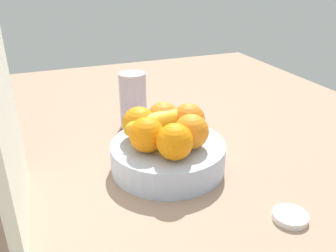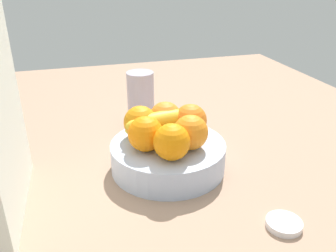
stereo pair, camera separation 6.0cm
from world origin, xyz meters
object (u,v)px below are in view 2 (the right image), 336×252
(orange_front_right, at_px, (190,132))
(cutting_board, at_px, (1,116))
(orange_back_right, at_px, (140,122))
(orange_back_left, at_px, (165,118))
(orange_front_left, at_px, (172,142))
(jar_lid, at_px, (284,224))
(orange_top_stack, at_px, (145,133))
(fruit_bowl, at_px, (168,156))
(orange_center, at_px, (190,120))
(thermos_tumbler, at_px, (141,100))
(banana_bunch, at_px, (164,124))

(orange_front_right, relative_size, cutting_board, 0.20)
(orange_back_right, bearing_deg, orange_back_left, -81.40)
(orange_front_left, relative_size, orange_back_left, 1.00)
(jar_lid, bearing_deg, orange_top_stack, 39.60)
(fruit_bowl, bearing_deg, jar_lid, -150.33)
(orange_center, bearing_deg, orange_front_left, 141.72)
(orange_front_right, height_order, cutting_board, cutting_board)
(orange_back_right, distance_m, orange_top_stack, 0.06)
(orange_front_left, distance_m, orange_back_right, 0.11)
(orange_front_left, xyz_separation_m, orange_center, (0.09, -0.07, 0.00))
(orange_back_left, xyz_separation_m, jar_lid, (-0.29, -0.13, -0.09))
(fruit_bowl, bearing_deg, orange_front_left, 170.25)
(fruit_bowl, xyz_separation_m, orange_front_right, (-0.03, -0.04, 0.07))
(orange_back_left, height_order, jar_lid, orange_back_left)
(orange_back_left, distance_m, orange_back_right, 0.06)
(orange_front_right, distance_m, orange_back_right, 0.12)
(orange_back_left, xyz_separation_m, orange_back_right, (-0.01, 0.06, 0.00))
(cutting_board, relative_size, thermos_tumbler, 2.41)
(jar_lid, bearing_deg, orange_back_left, 23.57)
(thermos_tumbler, relative_size, jar_lid, 2.47)
(orange_front_right, xyz_separation_m, jar_lid, (-0.20, -0.10, -0.09))
(orange_center, xyz_separation_m, jar_lid, (-0.26, -0.08, -0.09))
(orange_back_right, height_order, jar_lid, orange_back_right)
(banana_bunch, bearing_deg, orange_back_left, -22.11)
(cutting_board, bearing_deg, orange_front_left, -90.04)
(orange_top_stack, relative_size, jar_lid, 1.19)
(fruit_bowl, relative_size, thermos_tumbler, 1.63)
(banana_bunch, xyz_separation_m, jar_lid, (-0.27, -0.13, -0.08))
(orange_center, bearing_deg, jar_lid, -163.37)
(fruit_bowl, xyz_separation_m, jar_lid, (-0.24, -0.13, -0.02))
(orange_front_left, xyz_separation_m, banana_bunch, (0.09, -0.01, -0.00))
(orange_top_stack, bearing_deg, orange_back_right, -1.59)
(orange_front_left, xyz_separation_m, orange_front_right, (0.03, -0.05, 0.00))
(fruit_bowl, relative_size, orange_back_right, 3.40)
(banana_bunch, relative_size, thermos_tumbler, 1.18)
(orange_front_right, relative_size, banana_bunch, 0.41)
(orange_center, xyz_separation_m, thermos_tumbler, (0.21, 0.07, -0.02))
(orange_front_right, xyz_separation_m, orange_top_stack, (0.02, 0.09, 0.00))
(orange_back_right, bearing_deg, jar_lid, -146.68)
(cutting_board, bearing_deg, fruit_bowl, -78.01)
(orange_back_right, xyz_separation_m, thermos_tumbler, (0.19, -0.04, -0.02))
(jar_lid, bearing_deg, fruit_bowl, 29.67)
(orange_front_right, distance_m, banana_bunch, 0.07)
(orange_front_right, relative_size, orange_top_stack, 1.00)
(orange_top_stack, xyz_separation_m, jar_lid, (-0.22, -0.19, -0.09))
(orange_front_right, distance_m, thermos_tumbler, 0.27)
(orange_front_right, relative_size, orange_back_right, 1.00)
(banana_bunch, relative_size, cutting_board, 0.49)
(jar_lid, bearing_deg, orange_back_right, 33.32)
(orange_center, relative_size, thermos_tumbler, 0.48)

